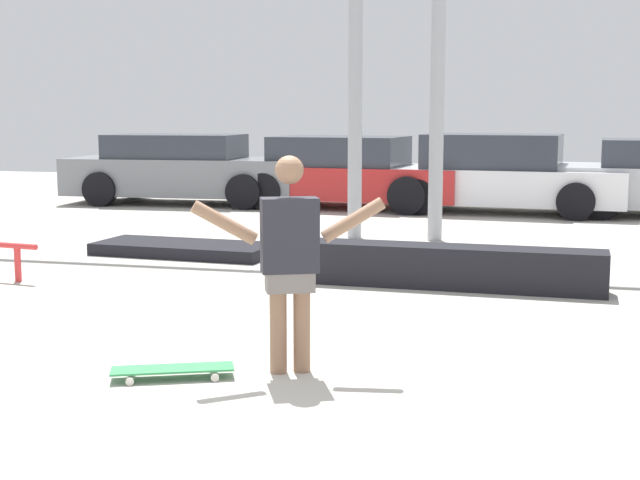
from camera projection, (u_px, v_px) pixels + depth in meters
The scene contains 8 objects.
ground_plane at pixel (245, 363), 6.35m from camera, with size 36.00×36.00×0.00m, color #B2ADA3.
skateboarder at pixel (290, 254), 6.02m from camera, with size 1.25×0.61×1.49m.
skateboard at pixel (173, 369), 5.97m from camera, with size 0.83×0.51×0.08m.
grind_box at pixel (455, 267), 9.04m from camera, with size 2.99×0.46×0.43m, color black.
manual_pad at pixel (184, 249), 11.17m from camera, with size 2.23×0.91×0.15m, color black.
parked_car_grey at pixel (183, 170), 17.35m from camera, with size 4.64×1.99×1.35m.
parked_car_red at pixel (346, 173), 16.70m from camera, with size 4.46×2.28×1.33m.
parked_car_white at pixel (499, 175), 15.86m from camera, with size 4.38×2.18×1.39m.
Camera 1 is at (2.02, -5.84, 1.77)m, focal length 50.00 mm.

